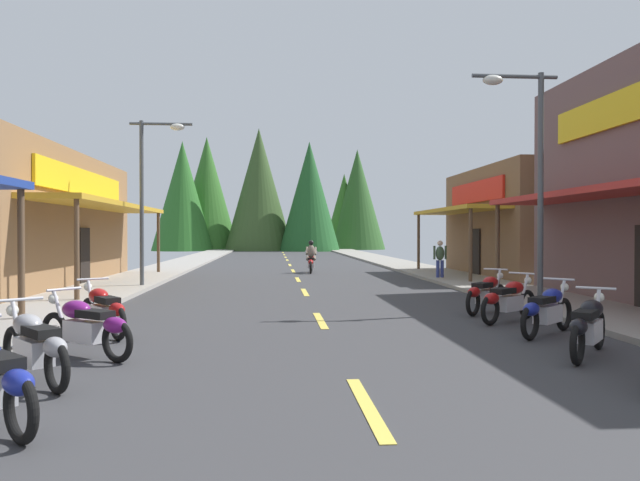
# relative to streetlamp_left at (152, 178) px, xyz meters

# --- Properties ---
(ground) EXTENTS (10.21, 83.24, 0.10)m
(ground) POSITION_rel_streetlamp_left_xyz_m (5.17, 4.81, -3.84)
(ground) COLOR #38383A
(sidewalk_left) EXTENTS (2.76, 83.24, 0.12)m
(sidewalk_left) POSITION_rel_streetlamp_left_xyz_m (-1.32, 4.81, -3.73)
(sidewalk_left) COLOR #9E9991
(sidewalk_left) RESTS_ON ground
(sidewalk_right) EXTENTS (2.76, 83.24, 0.12)m
(sidewalk_right) POSITION_rel_streetlamp_left_xyz_m (11.66, 4.81, -3.73)
(sidewalk_right) COLOR gray
(sidewalk_right) RESTS_ON ground
(centerline_dashes) EXTENTS (0.16, 60.33, 0.01)m
(centerline_dashes) POSITION_rel_streetlamp_left_xyz_m (5.17, 9.19, -3.79)
(centerline_dashes) COLOR #E0C64C
(centerline_dashes) RESTS_ON ground
(storefront_right_far) EXTENTS (8.65, 9.24, 4.74)m
(storefront_right_far) POSITION_rel_streetlamp_left_xyz_m (16.42, 4.61, -1.42)
(storefront_right_far) COLOR brown
(storefront_right_far) RESTS_ON ground
(streetlamp_left) EXTENTS (2.12, 0.30, 5.76)m
(streetlamp_left) POSITION_rel_streetlamp_left_xyz_m (0.00, 0.00, 0.00)
(streetlamp_left) COLOR #474C51
(streetlamp_left) RESTS_ON ground
(streetlamp_right) EXTENTS (2.12, 0.30, 5.81)m
(streetlamp_right) POSITION_rel_streetlamp_left_xyz_m (10.34, -6.81, 0.03)
(streetlamp_right) COLOR #474C51
(streetlamp_right) RESTS_ON ground
(motorcycle_parked_right_2) EXTENTS (1.45, 1.70, 1.04)m
(motorcycle_parked_right_2) POSITION_rel_streetlamp_left_xyz_m (8.96, -12.20, -3.30)
(motorcycle_parked_right_2) COLOR black
(motorcycle_parked_right_2) RESTS_ON ground
(motorcycle_parked_right_3) EXTENTS (1.67, 1.50, 1.04)m
(motorcycle_parked_right_3) POSITION_rel_streetlamp_left_xyz_m (9.21, -10.28, -3.30)
(motorcycle_parked_right_3) COLOR black
(motorcycle_parked_right_3) RESTS_ON ground
(motorcycle_parked_right_4) EXTENTS (1.75, 1.39, 1.04)m
(motorcycle_parked_right_4) POSITION_rel_streetlamp_left_xyz_m (9.17, -8.56, -3.30)
(motorcycle_parked_right_4) COLOR black
(motorcycle_parked_right_4) RESTS_ON ground
(motorcycle_parked_right_5) EXTENTS (1.56, 1.61, 1.04)m
(motorcycle_parked_right_5) POSITION_rel_streetlamp_left_xyz_m (9.20, -7.13, -3.30)
(motorcycle_parked_right_5) COLOR black
(motorcycle_parked_right_5) RESTS_ON ground
(motorcycle_parked_left_1) EXTENTS (1.46, 1.70, 1.04)m
(motorcycle_parked_left_1) POSITION_rel_streetlamp_left_xyz_m (1.13, -13.19, -3.30)
(motorcycle_parked_left_1) COLOR black
(motorcycle_parked_left_1) RESTS_ON ground
(motorcycle_parked_left_2) EXTENTS (1.78, 1.36, 1.04)m
(motorcycle_parked_left_2) POSITION_rel_streetlamp_left_xyz_m (1.29, -11.62, -3.30)
(motorcycle_parked_left_2) COLOR black
(motorcycle_parked_left_2) RESTS_ON ground
(motorcycle_parked_left_3) EXTENTS (1.32, 1.80, 1.04)m
(motorcycle_parked_left_3) POSITION_rel_streetlamp_left_xyz_m (1.00, -9.63, -3.30)
(motorcycle_parked_left_3) COLOR black
(motorcycle_parked_left_3) RESTS_ON ground
(rider_cruising_lead) EXTENTS (0.61, 2.14, 1.57)m
(rider_cruising_lead) POSITION_rel_streetlamp_left_xyz_m (5.98, 7.67, -3.14)
(rider_cruising_lead) COLOR black
(rider_cruising_lead) RESTS_ON ground
(pedestrian_by_shop) EXTENTS (0.57, 0.29, 1.61)m
(pedestrian_by_shop) POSITION_rel_streetlamp_left_xyz_m (10.87, 2.70, -2.86)
(pedestrian_by_shop) COLOR #333F8C
(pedestrian_by_shop) RESTS_ON ground
(treeline_backdrop) EXTENTS (26.47, 12.34, 13.55)m
(treeline_backdrop) POSITION_rel_streetlamp_left_xyz_m (3.33, 46.98, 2.25)
(treeline_backdrop) COLOR #265623
(treeline_backdrop) RESTS_ON ground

